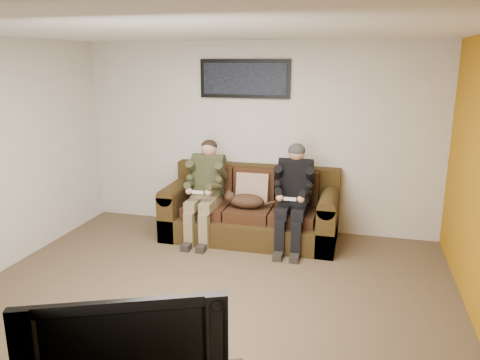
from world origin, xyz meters
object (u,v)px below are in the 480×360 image
(sofa, at_px, (252,211))
(television, at_px, (125,344))
(person_left, at_px, (206,184))
(cat, at_px, (245,201))
(person_right, at_px, (294,190))
(framed_poster, at_px, (245,79))

(sofa, height_order, television, television)
(television, bearing_deg, person_left, 78.16)
(sofa, xyz_separation_m, person_left, (-0.59, -0.19, 0.39))
(cat, bearing_deg, sofa, 77.18)
(cat, xyz_separation_m, television, (0.19, -3.59, 0.22))
(television, bearing_deg, person_right, 59.54)
(person_left, height_order, cat, person_left)
(person_right, bearing_deg, framed_poster, 143.90)
(sofa, distance_m, television, 3.81)
(person_left, relative_size, person_right, 0.99)
(person_left, distance_m, cat, 0.58)
(cat, height_order, framed_poster, framed_poster)
(person_right, relative_size, television, 1.15)
(cat, relative_size, television, 0.57)
(person_left, bearing_deg, television, -78.38)
(sofa, distance_m, person_left, 0.73)
(person_right, relative_size, cat, 2.01)
(person_left, relative_size, television, 1.14)
(cat, bearing_deg, person_right, 0.00)
(sofa, xyz_separation_m, cat, (-0.04, -0.19, 0.20))
(person_right, bearing_deg, cat, -180.00)
(sofa, height_order, person_left, person_left)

